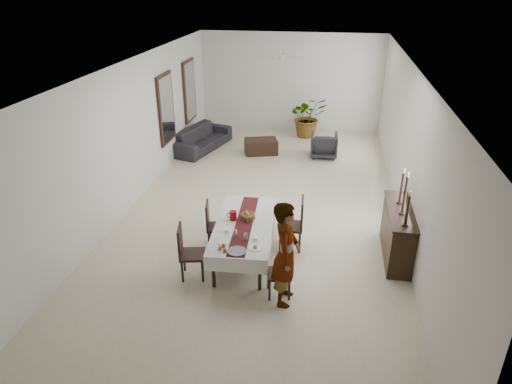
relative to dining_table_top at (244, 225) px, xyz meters
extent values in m
cube|color=beige|center=(0.04, 1.98, -0.65)|extent=(6.00, 12.00, 0.00)
cube|color=white|center=(0.04, 1.98, 2.55)|extent=(6.00, 12.00, 0.02)
cube|color=silver|center=(0.04, 7.98, 0.95)|extent=(6.00, 0.02, 3.20)
cube|color=silver|center=(0.04, -4.02, 0.95)|extent=(6.00, 0.02, 3.20)
cube|color=silver|center=(-2.96, 1.98, 0.95)|extent=(0.02, 12.00, 3.20)
cube|color=silver|center=(3.04, 1.98, 0.95)|extent=(0.02, 12.00, 3.20)
cube|color=black|center=(0.00, 0.00, 0.00)|extent=(1.02, 2.20, 0.04)
cylinder|color=black|center=(-0.33, -1.04, -0.34)|extent=(0.07, 0.07, 0.63)
cylinder|color=black|center=(0.46, -1.00, -0.34)|extent=(0.07, 0.07, 0.63)
cylinder|color=black|center=(-0.46, 1.00, -0.34)|extent=(0.07, 0.07, 0.63)
cylinder|color=black|center=(0.33, 1.04, -0.34)|extent=(0.07, 0.07, 0.63)
cube|color=silver|center=(0.00, 0.00, 0.03)|extent=(1.19, 2.37, 0.01)
cube|color=silver|center=(-0.52, -0.03, -0.10)|extent=(0.15, 2.31, 0.27)
cube|color=silver|center=(0.52, 0.03, -0.10)|extent=(0.15, 2.31, 0.27)
cube|color=white|center=(0.07, -1.15, -0.10)|extent=(1.06, 0.07, 0.27)
cube|color=silver|center=(-0.07, 1.15, -0.10)|extent=(1.06, 0.07, 0.27)
cube|color=#58191C|center=(0.00, 0.00, 0.03)|extent=(0.45, 2.26, 0.00)
cylinder|color=maroon|center=(-0.23, 0.12, 0.12)|extent=(0.14, 0.14, 0.18)
torus|color=maroon|center=(-0.31, 0.12, 0.12)|extent=(0.11, 0.02, 0.11)
cylinder|color=white|center=(0.14, -0.58, 0.11)|extent=(0.06, 0.06, 0.15)
cylinder|color=silver|center=(-0.06, -0.50, 0.11)|extent=(0.06, 0.06, 0.15)
cylinder|color=white|center=(0.04, 0.05, 0.11)|extent=(0.06, 0.06, 0.15)
cylinder|color=white|center=(0.30, -0.52, 0.06)|extent=(0.08, 0.08, 0.05)
cylinder|color=silver|center=(0.30, -0.52, 0.04)|extent=(0.13, 0.13, 0.01)
cylinder|color=white|center=(-0.25, -0.33, 0.06)|extent=(0.08, 0.08, 0.05)
cylinder|color=silver|center=(-0.25, -0.33, 0.04)|extent=(0.13, 0.13, 0.01)
cylinder|color=white|center=(0.34, -0.79, 0.04)|extent=(0.22, 0.22, 0.01)
sphere|color=tan|center=(0.34, -0.79, 0.06)|extent=(0.08, 0.08, 0.08)
cylinder|color=silver|center=(-0.23, -0.69, 0.04)|extent=(0.22, 0.22, 0.01)
cylinder|color=white|center=(-0.32, 0.47, 0.04)|extent=(0.22, 0.22, 0.01)
cylinder|color=#38383C|center=(0.06, -0.94, 0.04)|extent=(0.32, 0.32, 0.02)
cylinder|color=brown|center=(-0.14, -0.98, 0.07)|extent=(0.06, 0.06, 0.07)
cylinder|color=#9A4D16|center=(-0.23, -0.93, 0.07)|extent=(0.06, 0.06, 0.07)
cylinder|color=brown|center=(-0.19, -0.84, 0.07)|extent=(0.06, 0.06, 0.07)
cylinder|color=brown|center=(0.03, 0.23, 0.08)|extent=(0.27, 0.27, 0.09)
sphere|color=#9C210F|center=(0.06, 0.25, 0.14)|extent=(0.08, 0.08, 0.08)
sphere|color=#4F7A24|center=(-0.01, 0.25, 0.14)|extent=(0.07, 0.07, 0.07)
sphere|color=gold|center=(0.03, 0.18, 0.14)|extent=(0.08, 0.08, 0.08)
cube|color=black|center=(0.78, -1.06, -0.24)|extent=(0.47, 0.47, 0.04)
cylinder|color=black|center=(0.97, -1.18, -0.46)|extent=(0.05, 0.05, 0.39)
cylinder|color=black|center=(0.91, -0.87, -0.46)|extent=(0.05, 0.05, 0.39)
cylinder|color=black|center=(0.66, -1.25, -0.46)|extent=(0.05, 0.05, 0.39)
cylinder|color=black|center=(0.59, -0.94, -0.46)|extent=(0.05, 0.05, 0.39)
cube|color=black|center=(0.96, -1.02, 0.03)|extent=(0.12, 0.39, 0.50)
cube|color=black|center=(0.83, 0.42, -0.18)|extent=(0.47, 0.47, 0.05)
cylinder|color=black|center=(1.02, 0.25, -0.43)|extent=(0.05, 0.05, 0.44)
cylinder|color=black|center=(1.00, 0.61, -0.43)|extent=(0.05, 0.05, 0.44)
cylinder|color=black|center=(0.65, 0.23, -0.43)|extent=(0.05, 0.05, 0.44)
cylinder|color=black|center=(0.63, 0.59, -0.43)|extent=(0.05, 0.05, 0.44)
cube|color=black|center=(1.03, 0.43, 0.13)|extent=(0.07, 0.45, 0.57)
cube|color=black|center=(-0.77, -0.80, -0.21)|extent=(0.51, 0.51, 0.05)
cylinder|color=black|center=(-0.97, -0.67, -0.44)|extent=(0.05, 0.05, 0.42)
cylinder|color=black|center=(-0.90, -1.01, -0.44)|extent=(0.05, 0.05, 0.42)
cylinder|color=black|center=(-0.63, -0.59, -0.44)|extent=(0.05, 0.05, 0.42)
cylinder|color=black|center=(-0.56, -0.93, -0.44)|extent=(0.05, 0.05, 0.42)
cube|color=black|center=(-0.95, -0.84, 0.08)|extent=(0.13, 0.42, 0.54)
cube|color=black|center=(-0.58, 0.24, -0.23)|extent=(0.47, 0.47, 0.05)
cylinder|color=black|center=(-0.77, 0.37, -0.45)|extent=(0.05, 0.05, 0.40)
cylinder|color=black|center=(-0.71, 0.05, -0.45)|extent=(0.05, 0.05, 0.40)
cylinder|color=black|center=(-0.45, 0.43, -0.45)|extent=(0.05, 0.05, 0.40)
cylinder|color=black|center=(-0.39, 0.11, -0.45)|extent=(0.05, 0.05, 0.40)
cube|color=black|center=(-0.76, 0.20, 0.04)|extent=(0.11, 0.40, 0.51)
imported|color=#95989D|center=(0.90, -1.19, 0.24)|extent=(0.44, 0.66, 1.79)
cube|color=black|center=(2.82, 0.45, -0.17)|extent=(0.42, 1.59, 0.95)
cube|color=black|center=(2.82, 0.45, 0.32)|extent=(0.47, 1.65, 0.03)
cylinder|color=black|center=(2.82, -0.13, 0.35)|extent=(0.11, 0.11, 0.03)
cylinder|color=black|center=(2.82, -0.13, 0.63)|extent=(0.05, 0.05, 0.53)
cylinder|color=beige|center=(2.82, -0.13, 0.94)|extent=(0.04, 0.04, 0.08)
cylinder|color=black|center=(2.82, 0.29, 0.35)|extent=(0.11, 0.11, 0.03)
cylinder|color=black|center=(2.82, 0.29, 0.71)|extent=(0.05, 0.05, 0.69)
cylinder|color=silver|center=(2.82, 0.29, 1.10)|extent=(0.04, 0.04, 0.08)
cylinder|color=black|center=(2.82, 0.72, 0.35)|extent=(0.11, 0.11, 0.03)
cylinder|color=black|center=(2.82, 0.72, 0.66)|extent=(0.05, 0.05, 0.58)
cylinder|color=beige|center=(2.82, 0.72, 0.99)|extent=(0.04, 0.04, 0.08)
imported|color=#262328|center=(-2.40, 5.57, -0.32)|extent=(1.48, 2.44, 0.67)
imported|color=#2C2A2F|center=(1.29, 5.52, -0.30)|extent=(0.79, 0.81, 0.71)
cube|color=black|center=(-0.56, 5.49, -0.44)|extent=(1.09, 0.88, 0.42)
imported|color=#356026|center=(0.70, 7.33, 0.01)|extent=(1.46, 1.36, 1.32)
cube|color=black|center=(-2.92, 4.18, 0.95)|extent=(0.06, 1.05, 1.85)
cube|color=white|center=(-2.89, 4.18, 0.95)|extent=(0.01, 0.90, 1.70)
cube|color=black|center=(-2.92, 6.28, 0.95)|extent=(0.06, 1.05, 1.85)
cube|color=silver|center=(-2.89, 6.28, 0.95)|extent=(0.01, 0.90, 1.70)
cylinder|color=white|center=(0.04, 4.98, 2.45)|extent=(0.04, 0.04, 0.20)
cylinder|color=white|center=(0.04, 4.98, 2.25)|extent=(0.16, 0.16, 0.08)
cube|color=silver|center=(0.04, 5.33, 2.25)|extent=(0.10, 0.55, 0.01)
cube|color=silver|center=(0.04, 4.63, 2.25)|extent=(0.10, 0.55, 0.01)
cube|color=silver|center=(0.39, 4.98, 2.25)|extent=(0.55, 0.10, 0.01)
cube|color=silver|center=(-0.31, 4.98, 2.25)|extent=(0.55, 0.10, 0.01)
camera|label=1|loc=(1.44, -7.20, 4.20)|focal=32.00mm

